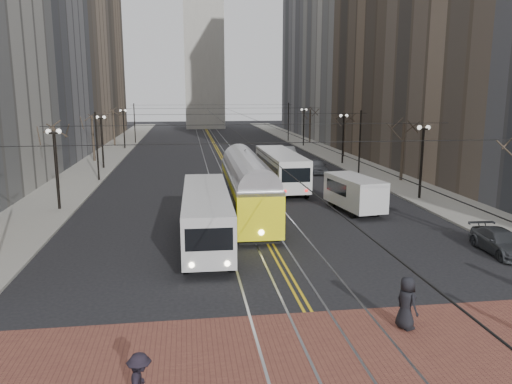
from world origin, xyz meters
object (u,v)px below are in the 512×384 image
object	(u,v)px
rear_bus	(281,170)
sedan_grey	(317,166)
cargo_van	(354,195)
sedan_parked	(501,242)
pedestrian_a	(407,303)
transit_bus	(206,217)
streetcar	(247,193)
sedan_silver	(288,153)

from	to	relation	value
rear_bus	sedan_grey	distance (m)	9.29
cargo_van	sedan_grey	distance (m)	17.46
sedan_parked	pedestrian_a	bearing A→B (deg)	-136.01
transit_bus	pedestrian_a	distance (m)	13.24
rear_bus	sedan_grey	world-z (taller)	rear_bus
rear_bus	cargo_van	size ratio (longest dim) A/B	2.14
transit_bus	streetcar	distance (m)	6.45
rear_bus	sedan_grey	size ratio (longest dim) A/B	2.79
cargo_van	sedan_silver	distance (m)	28.95
cargo_van	pedestrian_a	xyz separation A→B (m)	(-4.04, -17.53, -0.27)
streetcar	rear_bus	size ratio (longest dim) A/B	1.17
streetcar	sedan_silver	bearing A→B (deg)	74.10
sedan_silver	sedan_grey	bearing A→B (deg)	-84.90
streetcar	sedan_parked	world-z (taller)	streetcar
transit_bus	pedestrian_a	size ratio (longest dim) A/B	6.12
sedan_silver	cargo_van	bearing A→B (deg)	-90.65
rear_bus	pedestrian_a	xyz separation A→B (m)	(-0.57, -27.32, -0.60)
cargo_van	sedan_grey	xyz separation A→B (m)	(1.86, 17.36, -0.51)
transit_bus	streetcar	size ratio (longest dim) A/B	0.84
cargo_van	sedan_grey	world-z (taller)	cargo_van
sedan_grey	pedestrian_a	world-z (taller)	pedestrian_a
streetcar	pedestrian_a	world-z (taller)	streetcar
sedan_grey	sedan_silver	bearing A→B (deg)	96.23
sedan_grey	pedestrian_a	distance (m)	35.38
transit_bus	cargo_van	world-z (taller)	transit_bus
rear_bus	sedan_grey	bearing A→B (deg)	54.33
sedan_grey	pedestrian_a	xyz separation A→B (m)	(-5.90, -34.88, 0.25)
streetcar	sedan_grey	distance (m)	20.18
transit_bus	rear_bus	xyz separation A→B (m)	(7.24, 15.89, 0.09)
streetcar	rear_bus	bearing A→B (deg)	68.41
pedestrian_a	rear_bus	bearing A→B (deg)	-18.91
sedan_silver	pedestrian_a	distance (m)	46.74
transit_bus	sedan_grey	world-z (taller)	transit_bus
streetcar	cargo_van	size ratio (longest dim) A/B	2.49
transit_bus	sedan_silver	world-z (taller)	transit_bus
cargo_van	sedan_parked	size ratio (longest dim) A/B	1.32
streetcar	pedestrian_a	size ratio (longest dim) A/B	7.25
streetcar	sedan_grey	world-z (taller)	streetcar
transit_bus	sedan_parked	distance (m)	15.85
transit_bus	sedan_grey	size ratio (longest dim) A/B	2.75
transit_bus	cargo_van	bearing A→B (deg)	30.74
transit_bus	pedestrian_a	world-z (taller)	transit_bus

